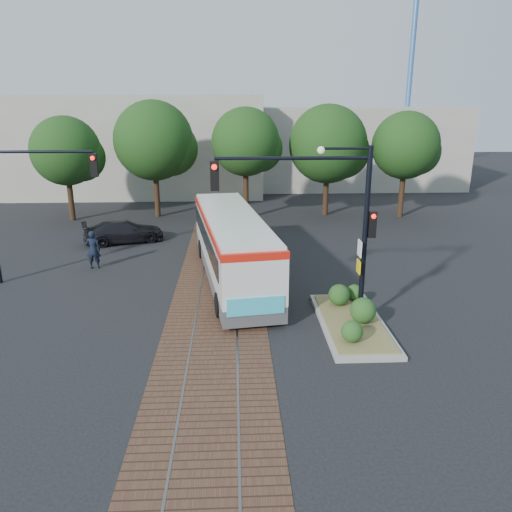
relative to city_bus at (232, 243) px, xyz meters
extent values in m
plane|color=black|center=(-0.60, -4.08, -1.62)|extent=(120.00, 120.00, 0.00)
cube|color=#513725|center=(-0.60, -0.08, -1.62)|extent=(3.60, 40.00, 0.01)
cube|color=slate|center=(-1.35, -0.08, -1.61)|extent=(0.06, 40.00, 0.01)
cube|color=slate|center=(0.15, -0.08, -1.61)|extent=(0.06, 40.00, 0.01)
cylinder|color=#382314|center=(-10.60, 11.92, -0.19)|extent=(0.36, 0.36, 2.86)
sphere|color=black|center=(-10.60, 11.92, 2.89)|extent=(4.40, 4.40, 4.40)
cylinder|color=#382314|center=(-5.10, 12.72, -0.06)|extent=(0.36, 0.36, 3.12)
sphere|color=black|center=(-5.10, 12.72, 3.45)|extent=(5.20, 5.20, 5.20)
cylinder|color=#382314|center=(0.90, 11.92, 0.07)|extent=(0.36, 0.36, 3.39)
sphere|color=black|center=(0.90, 11.92, 3.42)|extent=(4.40, 4.40, 4.40)
cylinder|color=#382314|center=(6.40, 12.72, -0.19)|extent=(0.36, 0.36, 2.86)
sphere|color=black|center=(6.40, 12.72, 3.19)|extent=(5.20, 5.20, 5.20)
cylinder|color=#382314|center=(11.40, 11.92, -0.06)|extent=(0.36, 0.36, 3.12)
sphere|color=black|center=(11.40, 11.92, 3.15)|extent=(4.40, 4.40, 4.40)
cube|color=#ADA899|center=(-8.60, 23.92, 2.38)|extent=(22.00, 12.00, 8.00)
cube|color=#ADA899|center=(11.40, 25.92, 1.88)|extent=(18.00, 10.00, 7.00)
cylinder|color=#3F72B2|center=(17.40, 29.92, 7.38)|extent=(0.50, 0.50, 18.00)
cube|color=#464649|center=(0.00, -0.04, -1.12)|extent=(3.82, 11.05, 0.63)
cube|color=white|center=(0.00, -0.04, 0.05)|extent=(3.83, 11.06, 1.72)
cube|color=black|center=(-0.04, 0.23, 0.32)|extent=(3.73, 9.99, 0.81)
cube|color=red|center=(0.00, -0.04, 1.04)|extent=(3.87, 11.06, 0.27)
cube|color=white|center=(0.00, -0.04, 1.22)|extent=(3.71, 10.69, 0.13)
cube|color=black|center=(0.77, -5.27, 0.41)|extent=(1.45, 0.32, 0.81)
cube|color=#34B4D1|center=(0.80, -5.42, -0.67)|extent=(1.97, 0.34, 0.63)
cube|color=orange|center=(1.30, -0.76, -0.49)|extent=(0.65, 4.03, 0.99)
cylinder|color=black|center=(-0.46, -4.03, -1.17)|extent=(0.44, 0.94, 0.90)
cylinder|color=black|center=(1.60, -3.73, -1.17)|extent=(0.44, 0.94, 0.90)
cylinder|color=black|center=(-1.53, 3.20, -1.17)|extent=(0.44, 0.94, 0.90)
cylinder|color=black|center=(0.53, 3.51, -1.17)|extent=(0.44, 0.94, 0.90)
cube|color=gray|center=(4.20, -5.08, -1.55)|extent=(2.20, 5.20, 0.15)
cube|color=olive|center=(4.20, -5.08, -1.43)|extent=(1.90, 4.80, 0.08)
sphere|color=#1E4719|center=(3.80, -6.68, -1.04)|extent=(0.70, 0.70, 0.70)
sphere|color=#1E4719|center=(4.50, -5.28, -0.94)|extent=(0.90, 0.90, 0.90)
sphere|color=#1E4719|center=(4.00, -3.68, -0.99)|extent=(0.80, 0.80, 0.80)
sphere|color=#1E4719|center=(4.70, -3.18, -1.09)|extent=(0.60, 0.60, 0.60)
cylinder|color=black|center=(4.50, -4.88, 1.59)|extent=(0.18, 0.18, 6.00)
cylinder|color=black|center=(2.00, -4.88, 4.19)|extent=(5.00, 0.12, 0.12)
cube|color=black|center=(-0.50, -4.88, 3.64)|extent=(0.28, 0.22, 0.95)
sphere|color=#FF190C|center=(-0.50, -5.02, 3.94)|extent=(0.18, 0.18, 0.18)
cube|color=black|center=(4.72, -4.88, 1.99)|extent=(0.26, 0.20, 0.90)
sphere|color=#FF190C|center=(4.72, -5.01, 2.29)|extent=(0.16, 0.16, 0.16)
cube|color=white|center=(4.32, -5.00, 1.19)|extent=(0.04, 0.45, 0.55)
cube|color=yellow|center=(4.32, -5.00, 0.54)|extent=(0.04, 0.45, 0.45)
cylinder|color=black|center=(3.70, -4.88, 4.49)|extent=(1.60, 0.08, 0.08)
sphere|color=silver|center=(2.90, -4.88, 4.44)|extent=(0.24, 0.24, 0.24)
cylinder|color=black|center=(-7.85, -0.08, 3.98)|extent=(4.50, 0.12, 0.12)
cube|color=black|center=(-5.60, -0.08, 3.43)|extent=(0.28, 0.22, 0.95)
sphere|color=#FF190C|center=(-5.60, -0.22, 3.73)|extent=(0.18, 0.18, 0.18)
imported|color=black|center=(-6.52, 1.73, -0.71)|extent=(0.71, 0.51, 1.82)
imported|color=black|center=(-6.06, 6.25, -0.99)|extent=(4.68, 3.07, 1.26)
camera|label=1|loc=(0.11, -20.93, 5.95)|focal=35.00mm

